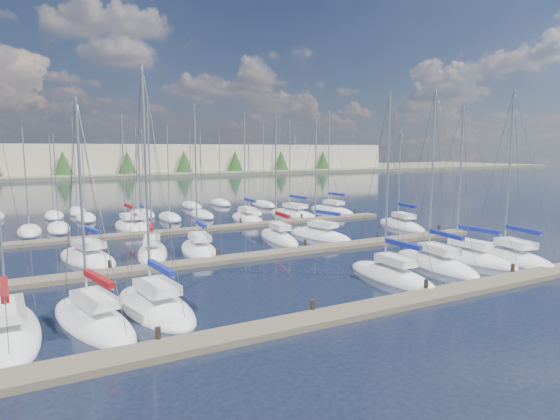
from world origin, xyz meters
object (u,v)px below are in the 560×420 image
sailboat_b (93,320)px  sailboat_k (279,238)px  sailboat_a (8,332)px  sailboat_n (127,226)px  sailboat_o (142,226)px  sailboat_g (511,257)px  sailboat_q (293,214)px  sailboat_r (331,210)px  sailboat_m (401,225)px  sailboat_f (464,257)px  sailboat_j (199,250)px  sailboat_h (87,258)px  sailboat_d (391,276)px  sailboat_c (155,306)px  sailboat_p (247,218)px  sailboat_e (435,263)px  sailboat_l (320,235)px  sailboat_i (152,253)px

sailboat_b → sailboat_k: 23.45m
sailboat_a → sailboat_n: sailboat_a is taller
sailboat_o → sailboat_n: bearing=171.1°
sailboat_g → sailboat_q: bearing=106.9°
sailboat_k → sailboat_b: bearing=-134.8°
sailboat_q → sailboat_o: bearing=172.9°
sailboat_k → sailboat_r: (15.71, 14.07, -0.00)m
sailboat_m → sailboat_n: 30.09m
sailboat_a → sailboat_o: bearing=63.6°
sailboat_a → sailboat_q: bearing=38.6°
sailboat_f → sailboat_k: (-9.15, 13.92, 0.01)m
sailboat_j → sailboat_h: size_ratio=0.96×
sailboat_k → sailboat_r: size_ratio=0.85×
sailboat_b → sailboat_f: bearing=-11.6°
sailboat_m → sailboat_r: size_ratio=0.79×
sailboat_h → sailboat_d: sailboat_h is taller
sailboat_j → sailboat_m: (23.77, 1.55, -0.01)m
sailboat_k → sailboat_c: bearing=-130.5°
sailboat_n → sailboat_d: size_ratio=0.99×
sailboat_b → sailboat_d: sailboat_d is taller
sailboat_k → sailboat_g: (12.30, -15.67, -0.01)m
sailboat_g → sailboat_n: size_ratio=1.08×
sailboat_b → sailboat_g: sailboat_g is taller
sailboat_c → sailboat_o: size_ratio=1.11×
sailboat_m → sailboat_c: bearing=-145.9°
sailboat_g → sailboat_p: bearing=119.9°
sailboat_b → sailboat_d: 18.56m
sailboat_g → sailboat_a: sailboat_g is taller
sailboat_b → sailboat_e: size_ratio=0.86×
sailboat_b → sailboat_k: (18.23, 14.75, 0.02)m
sailboat_l → sailboat_o: size_ratio=1.00×
sailboat_b → sailboat_o: bearing=60.3°
sailboat_b → sailboat_i: (6.10, 13.82, 0.02)m
sailboat_c → sailboat_d: 15.40m
sailboat_m → sailboat_o: bearing=162.2°
sailboat_b → sailboat_a: bearing=161.7°
sailboat_p → sailboat_e: (3.13, -27.01, -0.00)m
sailboat_b → sailboat_j: bearing=39.9°
sailboat_j → sailboat_f: sailboat_j is taller
sailboat_c → sailboat_f: 24.17m
sailboat_n → sailboat_o: bearing=-20.9°
sailboat_b → sailboat_l: (22.36, 13.87, 0.00)m
sailboat_e → sailboat_o: (-15.64, 27.29, 0.01)m
sailboat_h → sailboat_i: sailboat_h is taller
sailboat_c → sailboat_i: size_ratio=1.01×
sailboat_p → sailboat_i: bearing=-133.0°
sailboat_o → sailboat_i: bearing=-90.2°
sailboat_f → sailboat_k: sailboat_f is taller
sailboat_m → sailboat_i: size_ratio=0.84×
sailboat_q → sailboat_i: size_ratio=0.96×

